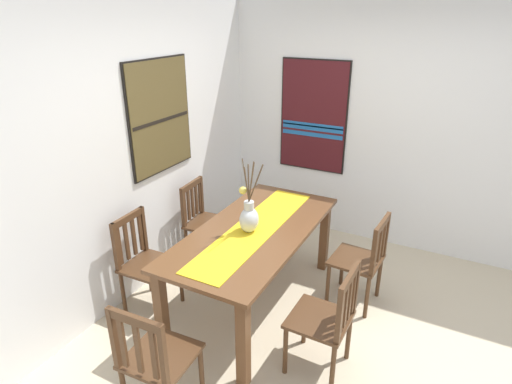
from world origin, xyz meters
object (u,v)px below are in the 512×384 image
Objects in this scene: dining_table at (254,241)px; centerpiece_vase at (249,217)px; chair_0 at (145,261)px; chair_2 at (362,259)px; painting_on_side_wall at (313,117)px; chair_1 at (204,220)px; chair_3 at (327,318)px; chair_4 at (155,358)px; painting_on_back_wall at (160,116)px.

centerpiece_vase is at bearing 164.07° from dining_table.
chair_2 is at bearing -61.14° from chair_0.
chair_1 is at bearing 151.12° from painting_on_side_wall.
chair_0 is 2.46m from painting_on_side_wall.
chair_3 is 0.70× the size of painting_on_side_wall.
centerpiece_vase is 0.79× the size of chair_3.
chair_0 is 0.91m from chair_1.
chair_3 is at bearing -44.22° from chair_4.
chair_0 is at bearing -159.51° from painting_on_back_wall.
painting_on_back_wall reaches higher than chair_1.
chair_3 reaches higher than chair_1.
chair_4 reaches higher than chair_2.
chair_0 reaches higher than dining_table.
chair_2 is (0.93, -1.68, -0.01)m from chair_0.
chair_1 is (0.51, 0.81, -0.44)m from centerpiece_vase.
dining_table is 0.98m from chair_0.
chair_3 is 0.85× the size of painting_on_back_wall.
chair_2 is (0.02, -1.67, -0.01)m from chair_1.
chair_1 is 0.97× the size of chair_4.
centerpiece_vase is 0.67× the size of painting_on_back_wall.
painting_on_side_wall is (1.24, 0.97, 0.92)m from chair_2.
chair_0 is at bearing 44.34° from chair_4.
painting_on_back_wall reaches higher than painting_on_side_wall.
painting_on_side_wall reaches higher than chair_1.
chair_1 is 0.99× the size of chair_2.
chair_3 is (-0.90, 0.02, 0.01)m from chair_2.
chair_1 is 1.87m from chair_3.
chair_4 is (-1.75, -0.81, -0.00)m from chair_1.
chair_4 reaches higher than chair_0.
painting_on_side_wall is at bearing 2.16° from chair_4.
painting_on_side_wall reaches higher than chair_0.
chair_4 is at bearing 135.78° from chair_3.
chair_3 reaches higher than chair_2.
painting_on_back_wall is (0.20, 1.09, 0.92)m from dining_table.
painting_on_back_wall is (-0.26, 1.93, 1.13)m from chair_2.
chair_1 is 1.67m from chair_2.
centerpiece_vase is 1.10m from chair_2.
painting_on_back_wall reaches higher than centerpiece_vase.
chair_4 is (-1.24, 0.00, -0.45)m from centerpiece_vase.
chair_0 is at bearing 179.07° from chair_1.
chair_1 is (0.45, 0.83, -0.19)m from dining_table.
chair_1 is 0.98× the size of chair_3.
chair_2 is at bearing -25.86° from chair_4.
dining_table is 1.78× the size of painting_on_back_wall.
chair_0 reaches higher than chair_3.
dining_table is 1.85m from painting_on_side_wall.
chair_1 is at bearing -0.93° from chair_0.
painting_on_side_wall is at bearing -18.12° from chair_0.
chair_1 is 0.69× the size of painting_on_side_wall.
chair_1 is at bearing 24.78° from chair_4.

